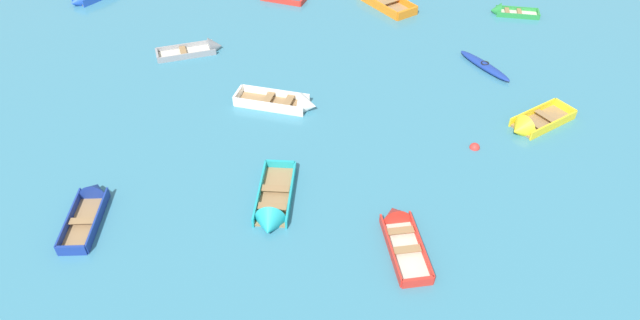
# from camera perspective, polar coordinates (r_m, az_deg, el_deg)

# --- Properties ---
(kayak_deep_blue_distant_center) EXTENTS (2.29, 3.42, 0.34)m
(kayak_deep_blue_distant_center) POSITION_cam_1_polar(r_m,az_deg,el_deg) (31.09, 16.45, 9.24)
(kayak_deep_blue_distant_center) COLOR navy
(kayak_deep_blue_distant_center) RESTS_ON ground_plane
(rowboat_white_back_row_left) EXTENTS (4.14, 2.20, 1.11)m
(rowboat_white_back_row_left) POSITION_cam_1_polar(r_m,az_deg,el_deg) (26.82, -3.04, 5.77)
(rowboat_white_back_row_left) COLOR #99754C
(rowboat_white_back_row_left) RESTS_ON ground_plane
(rowboat_turquoise_cluster_inner) EXTENTS (1.62, 4.02, 1.19)m
(rowboat_turquoise_cluster_inner) POSITION_cam_1_polar(r_m,az_deg,el_deg) (21.34, -4.95, -5.31)
(rowboat_turquoise_cluster_inner) COLOR #99754C
(rowboat_turquoise_cluster_inner) RESTS_ON ground_plane
(rowboat_yellow_near_right) EXTENTS (3.63, 2.88, 1.17)m
(rowboat_yellow_near_right) POSITION_cam_1_polar(r_m,az_deg,el_deg) (27.14, 20.65, 3.34)
(rowboat_yellow_near_right) COLOR #99754C
(rowboat_yellow_near_right) RESTS_ON ground_plane
(rowboat_green_outer_right) EXTENTS (3.04, 1.57, 0.98)m
(rowboat_green_outer_right) POSITION_cam_1_polar(r_m,az_deg,el_deg) (37.37, 18.27, 14.20)
(rowboat_green_outer_right) COLOR beige
(rowboat_green_outer_right) RESTS_ON ground_plane
(rowboat_deep_blue_cluster_outer) EXTENTS (1.16, 3.50, 1.01)m
(rowboat_deep_blue_cluster_outer) POSITION_cam_1_polar(r_m,az_deg,el_deg) (23.30, -22.41, -4.20)
(rowboat_deep_blue_cluster_outer) COLOR #99754C
(rowboat_deep_blue_cluster_outer) RESTS_ON ground_plane
(rowboat_grey_near_camera) EXTENTS (3.75, 2.11, 1.10)m
(rowboat_grey_near_camera) POSITION_cam_1_polar(r_m,az_deg,el_deg) (32.09, -11.74, 11.07)
(rowboat_grey_near_camera) COLOR beige
(rowboat_grey_near_camera) RESTS_ON ground_plane
(rowboat_red_near_left) EXTENTS (1.57, 3.69, 1.07)m
(rowboat_red_near_left) POSITION_cam_1_polar(r_m,az_deg,el_deg) (20.90, 8.07, -6.94)
(rowboat_red_near_left) COLOR beige
(rowboat_red_near_left) RESTS_ON ground_plane
(mooring_buoy_outer_edge) EXTENTS (0.46, 0.46, 0.46)m
(mooring_buoy_outer_edge) POSITION_cam_1_polar(r_m,az_deg,el_deg) (25.36, 15.50, 1.21)
(mooring_buoy_outer_edge) COLOR red
(mooring_buoy_outer_edge) RESTS_ON ground_plane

